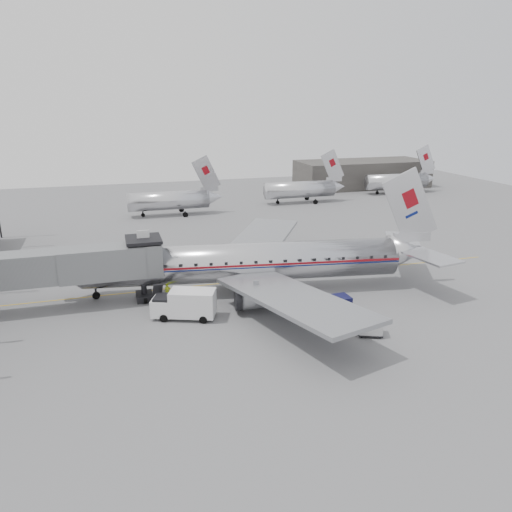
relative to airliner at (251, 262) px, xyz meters
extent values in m
plane|color=slate|center=(-1.67, -2.88, -3.21)|extent=(160.00, 160.00, 0.00)
cube|color=#3C3937|center=(43.33, 57.12, -0.21)|extent=(30.00, 12.00, 6.00)
cube|color=gold|center=(1.33, 3.12, -3.20)|extent=(60.00, 0.15, 0.01)
cube|color=slate|center=(-23.67, 0.72, 1.09)|extent=(12.00, 2.80, 3.00)
cube|color=slate|center=(-14.67, 0.72, 1.09)|extent=(8.00, 3.00, 3.10)
cube|color=slate|center=(-10.67, 1.12, 1.09)|extent=(3.20, 3.60, 3.20)
cube|color=black|center=(-10.67, 1.12, 2.99)|extent=(3.40, 3.80, 0.30)
cube|color=white|center=(-10.67, 1.12, 3.49)|extent=(1.20, 0.15, 0.80)
cylinder|color=black|center=(-10.97, 0.72, -1.81)|extent=(0.56, 0.56, 2.80)
cube|color=black|center=(-10.97, 0.72, -2.86)|extent=(1.60, 2.20, 0.70)
cylinder|color=black|center=(-10.97, -0.28, -2.91)|extent=(0.30, 0.60, 0.60)
cylinder|color=black|center=(-10.97, 1.72, -2.91)|extent=(0.30, 0.60, 0.60)
cube|color=black|center=(-9.87, -1.58, -1.71)|extent=(0.90, 3.20, 2.90)
cylinder|color=silver|center=(-3.67, 39.12, -0.61)|extent=(14.00, 3.20, 3.20)
cube|color=silver|center=(3.13, 39.12, 3.79)|extent=(5.17, 0.26, 6.52)
cylinder|color=black|center=(-8.17, 39.12, -2.71)|extent=(0.24, 0.24, 1.00)
cylinder|color=silver|center=(22.33, 43.12, -0.61)|extent=(14.00, 3.20, 3.20)
cube|color=silver|center=(29.13, 43.12, 3.79)|extent=(5.17, 0.26, 6.52)
cylinder|color=black|center=(17.83, 43.12, -2.71)|extent=(0.24, 0.24, 1.00)
cylinder|color=silver|center=(46.33, 47.12, -0.61)|extent=(14.00, 3.20, 3.20)
cube|color=silver|center=(53.13, 47.12, 3.79)|extent=(5.17, 0.26, 6.52)
cylinder|color=black|center=(41.83, 47.12, -2.71)|extent=(0.24, 0.24, 1.00)
cylinder|color=silver|center=(-0.80, 0.12, 0.01)|extent=(32.40, 8.68, 3.97)
cone|color=silver|center=(-18.29, 2.73, 0.01)|extent=(3.77, 4.40, 3.97)
cone|color=silver|center=(17.02, -2.54, 0.44)|extent=(4.80, 4.36, 3.77)
cube|color=maroon|center=(-0.80, 0.12, 0.28)|extent=(32.41, 8.73, 0.19)
cube|color=navy|center=(-0.80, 0.12, 0.03)|extent=(32.41, 8.73, 0.11)
cube|color=silver|center=(16.70, -2.50, 5.37)|extent=(6.55, 1.29, 8.24)
cube|color=gray|center=(3.81, 9.19, -0.31)|extent=(14.19, 17.63, 1.27)
cube|color=gray|center=(0.96, -9.90, -0.31)|extent=(10.27, 18.10, 1.27)
cylinder|color=gray|center=(0.56, 5.55, -1.65)|extent=(3.94, 2.77, 2.25)
cylinder|color=gray|center=(-1.09, -5.47, -1.65)|extent=(3.94, 2.77, 2.25)
cylinder|color=black|center=(-15.64, 2.34, -2.51)|extent=(0.21, 0.21, 1.39)
cylinder|color=black|center=(1.74, 2.56, -2.46)|extent=(0.28, 0.28, 1.50)
cylinder|color=black|center=(1.74, 2.56, -2.72)|extent=(1.12, 0.53, 1.07)
cylinder|color=black|center=(0.91, -2.95, -2.46)|extent=(0.28, 0.28, 1.50)
cylinder|color=black|center=(0.91, -2.95, -2.72)|extent=(1.12, 0.53, 1.07)
cube|color=silver|center=(-7.04, -5.13, -1.68)|extent=(4.62, 3.58, 2.38)
cube|color=silver|center=(-9.68, -4.10, -2.13)|extent=(2.47, 2.66, 1.59)
cube|color=black|center=(-9.68, -4.10, -1.45)|extent=(1.96, 2.29, 0.68)
cylinder|color=black|center=(-9.73, -5.18, -2.84)|extent=(0.78, 0.53, 0.72)
cylinder|color=black|center=(-8.99, -3.28, -2.84)|extent=(0.78, 0.53, 0.72)
cylinder|color=black|center=(-6.35, -6.49, -2.84)|extent=(0.78, 0.53, 0.72)
cylinder|color=black|center=(-5.61, -4.58, -2.84)|extent=(0.78, 0.53, 0.72)
cube|color=#0D0E35|center=(6.06, -8.20, -2.16)|extent=(2.28, 1.75, 1.55)
cube|color=black|center=(6.06, -8.20, -2.99)|extent=(2.40, 1.87, 0.13)
cylinder|color=black|center=(5.20, -8.90, -3.04)|extent=(0.34, 0.15, 0.33)
cylinder|color=black|center=(6.97, -8.83, -3.04)|extent=(0.34, 0.15, 0.33)
cylinder|color=black|center=(5.15, -7.57, -3.04)|extent=(0.34, 0.15, 0.33)
cylinder|color=black|center=(6.92, -7.50, -3.04)|extent=(0.34, 0.15, 0.33)
cube|color=#B9B9BC|center=(6.90, -12.88, -2.29)|extent=(2.34, 2.08, 1.35)
cube|color=black|center=(6.90, -12.88, -3.01)|extent=(2.46, 2.20, 0.12)
cylinder|color=black|center=(5.97, -13.12, -3.06)|extent=(0.31, 0.22, 0.29)
cylinder|color=black|center=(7.39, -13.71, -3.06)|extent=(0.31, 0.22, 0.29)
cylinder|color=black|center=(6.41, -12.05, -3.06)|extent=(0.31, 0.22, 0.29)
cylinder|color=black|center=(7.84, -12.64, -3.06)|extent=(0.31, 0.22, 0.29)
imported|color=#A9C817|center=(-8.71, 0.12, -2.36)|extent=(0.65, 0.45, 1.70)
camera|label=1|loc=(-13.57, -47.27, 16.00)|focal=35.00mm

